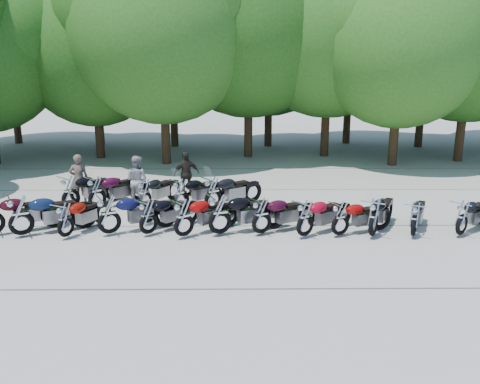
{
  "coord_description": "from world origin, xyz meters",
  "views": [
    {
      "loc": [
        -0.13,
        -13.6,
        5.1
      ],
      "look_at": [
        0.0,
        1.5,
        1.1
      ],
      "focal_mm": 38.0,
      "sensor_mm": 36.0,
      "label": 1
    }
  ],
  "objects_px": {
    "motorcycle_10": "(374,216)",
    "motorcycle_16": "(144,193)",
    "motorcycle_7": "(262,215)",
    "motorcycle_6": "(220,213)",
    "motorcycle_8": "(305,217)",
    "rider_2": "(187,174)",
    "rider_0": "(79,180)",
    "motorcycle_11": "(415,218)",
    "motorcycle_3": "(109,214)",
    "motorcycle_18": "(213,192)",
    "motorcycle_2": "(65,219)",
    "rider_1": "(137,180)",
    "motorcycle_14": "(70,191)",
    "motorcycle_4": "(148,216)",
    "motorcycle_9": "(341,218)",
    "motorcycle_12": "(462,217)",
    "motorcycle_15": "(97,191)",
    "motorcycle_1": "(20,214)",
    "motorcycle_5": "(184,217)",
    "motorcycle_17": "(181,193)"
  },
  "relations": [
    {
      "from": "motorcycle_8",
      "to": "motorcycle_6",
      "type": "bearing_deg",
      "value": 47.84
    },
    {
      "from": "motorcycle_1",
      "to": "motorcycle_17",
      "type": "distance_m",
      "value": 5.1
    },
    {
      "from": "rider_0",
      "to": "motorcycle_10",
      "type": "bearing_deg",
      "value": 152.22
    },
    {
      "from": "motorcycle_1",
      "to": "rider_1",
      "type": "distance_m",
      "value": 4.45
    },
    {
      "from": "motorcycle_7",
      "to": "rider_2",
      "type": "height_order",
      "value": "rider_2"
    },
    {
      "from": "motorcycle_7",
      "to": "motorcycle_14",
      "type": "bearing_deg",
      "value": 39.67
    },
    {
      "from": "motorcycle_6",
      "to": "motorcycle_18",
      "type": "xyz_separation_m",
      "value": [
        -0.32,
        2.58,
        -0.04
      ]
    },
    {
      "from": "motorcycle_17",
      "to": "motorcycle_15",
      "type": "bearing_deg",
      "value": 44.88
    },
    {
      "from": "motorcycle_9",
      "to": "motorcycle_11",
      "type": "distance_m",
      "value": 2.15
    },
    {
      "from": "motorcycle_8",
      "to": "rider_1",
      "type": "height_order",
      "value": "rider_1"
    },
    {
      "from": "motorcycle_2",
      "to": "motorcycle_5",
      "type": "relative_size",
      "value": 0.91
    },
    {
      "from": "motorcycle_15",
      "to": "motorcycle_10",
      "type": "bearing_deg",
      "value": -152.64
    },
    {
      "from": "motorcycle_7",
      "to": "motorcycle_12",
      "type": "relative_size",
      "value": 1.04
    },
    {
      "from": "motorcycle_1",
      "to": "motorcycle_10",
      "type": "relative_size",
      "value": 1.08
    },
    {
      "from": "motorcycle_15",
      "to": "motorcycle_18",
      "type": "xyz_separation_m",
      "value": [
        3.99,
        -0.11,
        -0.0
      ]
    },
    {
      "from": "motorcycle_16",
      "to": "motorcycle_3",
      "type": "bearing_deg",
      "value": 107.99
    },
    {
      "from": "motorcycle_4",
      "to": "motorcycle_6",
      "type": "height_order",
      "value": "motorcycle_6"
    },
    {
      "from": "motorcycle_11",
      "to": "rider_1",
      "type": "height_order",
      "value": "rider_1"
    },
    {
      "from": "motorcycle_8",
      "to": "rider_2",
      "type": "relative_size",
      "value": 1.32
    },
    {
      "from": "motorcycle_10",
      "to": "motorcycle_16",
      "type": "relative_size",
      "value": 1.05
    },
    {
      "from": "motorcycle_8",
      "to": "motorcycle_2",
      "type": "bearing_deg",
      "value": 52.12
    },
    {
      "from": "rider_2",
      "to": "motorcycle_18",
      "type": "bearing_deg",
      "value": 97.71
    },
    {
      "from": "motorcycle_8",
      "to": "rider_0",
      "type": "xyz_separation_m",
      "value": [
        -7.58,
        3.58,
        0.28
      ]
    },
    {
      "from": "motorcycle_2",
      "to": "motorcycle_11",
      "type": "xyz_separation_m",
      "value": [
        10.13,
        -0.01,
        -0.0
      ]
    },
    {
      "from": "motorcycle_7",
      "to": "motorcycle_8",
      "type": "relative_size",
      "value": 1.0
    },
    {
      "from": "motorcycle_6",
      "to": "motorcycle_17",
      "type": "bearing_deg",
      "value": 6.45
    },
    {
      "from": "motorcycle_10",
      "to": "motorcycle_11",
      "type": "height_order",
      "value": "motorcycle_10"
    },
    {
      "from": "motorcycle_1",
      "to": "rider_2",
      "type": "xyz_separation_m",
      "value": [
        4.39,
        4.58,
        0.15
      ]
    },
    {
      "from": "rider_2",
      "to": "motorcycle_9",
      "type": "bearing_deg",
      "value": 115.33
    },
    {
      "from": "motorcycle_4",
      "to": "motorcycle_11",
      "type": "relative_size",
      "value": 1.05
    },
    {
      "from": "motorcycle_4",
      "to": "rider_0",
      "type": "relative_size",
      "value": 1.2
    },
    {
      "from": "motorcycle_3",
      "to": "motorcycle_11",
      "type": "distance_m",
      "value": 8.92
    },
    {
      "from": "motorcycle_14",
      "to": "rider_0",
      "type": "bearing_deg",
      "value": -56.3
    },
    {
      "from": "motorcycle_12",
      "to": "rider_0",
      "type": "relative_size",
      "value": 1.19
    },
    {
      "from": "motorcycle_4",
      "to": "motorcycle_3",
      "type": "bearing_deg",
      "value": 44.41
    },
    {
      "from": "motorcycle_5",
      "to": "motorcycle_10",
      "type": "bearing_deg",
      "value": -129.28
    },
    {
      "from": "motorcycle_16",
      "to": "motorcycle_17",
      "type": "bearing_deg",
      "value": -153.29
    },
    {
      "from": "motorcycle_7",
      "to": "motorcycle_6",
      "type": "bearing_deg",
      "value": 63.93
    },
    {
      "from": "motorcycle_11",
      "to": "motorcycle_15",
      "type": "xyz_separation_m",
      "value": [
        -9.97,
        2.88,
        0.08
      ]
    },
    {
      "from": "motorcycle_2",
      "to": "rider_2",
      "type": "height_order",
      "value": "rider_2"
    },
    {
      "from": "motorcycle_11",
      "to": "motorcycle_15",
      "type": "distance_m",
      "value": 10.38
    },
    {
      "from": "motorcycle_18",
      "to": "motorcycle_15",
      "type": "bearing_deg",
      "value": 52.48
    },
    {
      "from": "motorcycle_1",
      "to": "motorcycle_14",
      "type": "xyz_separation_m",
      "value": [
        0.59,
        2.71,
        -0.02
      ]
    },
    {
      "from": "motorcycle_4",
      "to": "rider_2",
      "type": "distance_m",
      "value": 4.54
    },
    {
      "from": "motorcycle_6",
      "to": "rider_1",
      "type": "height_order",
      "value": "rider_1"
    },
    {
      "from": "motorcycle_18",
      "to": "rider_2",
      "type": "relative_size",
      "value": 1.38
    },
    {
      "from": "motorcycle_5",
      "to": "motorcycle_16",
      "type": "height_order",
      "value": "motorcycle_5"
    },
    {
      "from": "motorcycle_4",
      "to": "rider_0",
      "type": "bearing_deg",
      "value": -3.27
    },
    {
      "from": "motorcycle_7",
      "to": "motorcycle_14",
      "type": "distance_m",
      "value": 6.93
    },
    {
      "from": "rider_0",
      "to": "motorcycle_11",
      "type": "bearing_deg",
      "value": 154.28
    }
  ]
}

